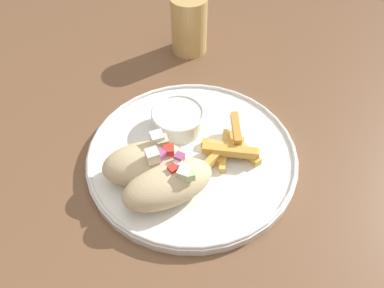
{
  "coord_description": "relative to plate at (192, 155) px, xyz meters",
  "views": [
    {
      "loc": [
        -0.2,
        -0.28,
        1.16
      ],
      "look_at": [
        0.03,
        0.01,
        0.75
      ],
      "focal_mm": 35.0,
      "sensor_mm": 36.0,
      "label": 1
    }
  ],
  "objects": [
    {
      "name": "table",
      "position": [
        -0.03,
        -0.01,
        -0.07
      ],
      "size": [
        1.38,
        1.38,
        0.71
      ],
      "color": "brown",
      "rests_on": "ground_plane"
    },
    {
      "name": "plate",
      "position": [
        0.0,
        0.0,
        0.0
      ],
      "size": [
        0.32,
        0.32,
        0.02
      ],
      "color": "white",
      "rests_on": "table"
    },
    {
      "name": "pita_sandwich_near",
      "position": [
        -0.07,
        -0.04,
        0.03
      ],
      "size": [
        0.14,
        0.09,
        0.06
      ],
      "rotation": [
        0.0,
        0.0,
        -0.21
      ],
      "color": "beige",
      "rests_on": "plate"
    },
    {
      "name": "pita_sandwich_far",
      "position": [
        -0.08,
        0.01,
        0.03
      ],
      "size": [
        0.13,
        0.11,
        0.06
      ],
      "rotation": [
        0.0,
        0.0,
        -0.44
      ],
      "color": "beige",
      "rests_on": "plate"
    },
    {
      "name": "fries_pile",
      "position": [
        0.04,
        -0.04,
        0.02
      ],
      "size": [
        0.12,
        0.09,
        0.03
      ],
      "color": "#E5B251",
      "rests_on": "plate"
    },
    {
      "name": "sauce_ramekin",
      "position": [
        0.02,
        0.06,
        0.02
      ],
      "size": [
        0.08,
        0.08,
        0.03
      ],
      "color": "white",
      "rests_on": "plate"
    },
    {
      "name": "water_glass",
      "position": [
        0.18,
        0.23,
        0.04
      ],
      "size": [
        0.07,
        0.07,
        0.11
      ],
      "color": "tan",
      "rests_on": "table"
    }
  ]
}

